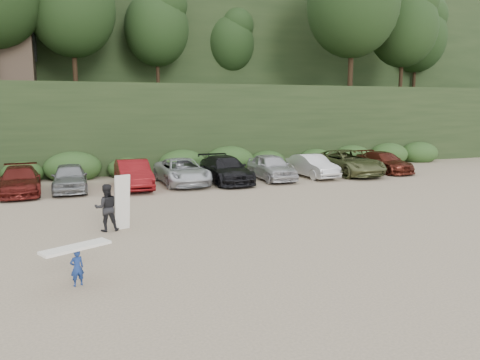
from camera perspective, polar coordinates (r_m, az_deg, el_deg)
name	(u,v)px	position (r m, az deg, el deg)	size (l,w,h in m)	color
ground	(245,227)	(17.72, 0.57, -5.77)	(120.00, 120.00, 0.00)	tan
hillside_backdrop	(119,41)	(52.66, -14.49, 16.11)	(90.00, 41.50, 28.00)	black
parked_cars	(166,173)	(26.93, -8.98, 0.91)	(33.50, 5.85, 1.61)	#AEAEB3
child_surfer	(76,259)	(12.66, -19.31, -9.06)	(1.78, 1.20, 1.04)	navy
adult_surfer	(108,207)	(17.67, -15.80, -3.20)	(1.31, 0.68, 2.05)	black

